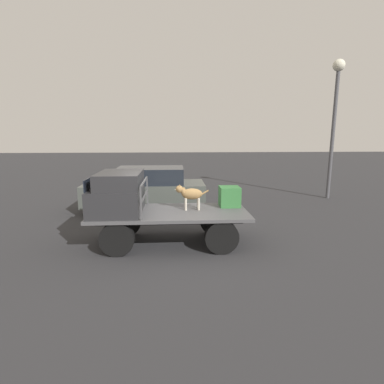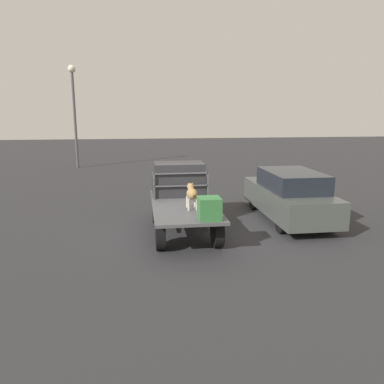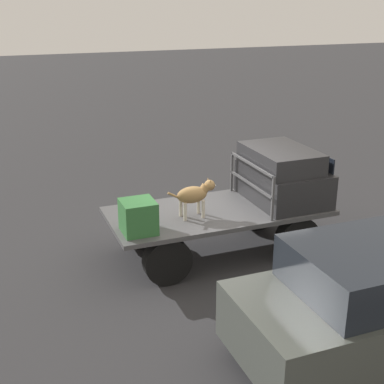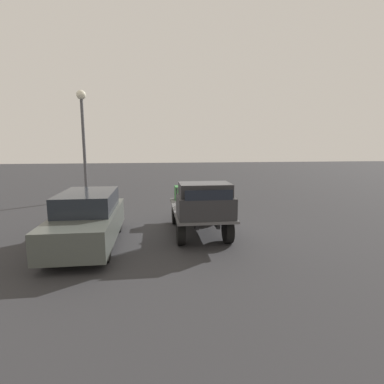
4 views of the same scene
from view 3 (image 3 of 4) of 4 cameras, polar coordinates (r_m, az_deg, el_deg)
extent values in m
plane|color=#2D2D30|center=(10.18, 2.74, -6.45)|extent=(80.00, 80.00, 0.00)
cylinder|color=black|center=(11.13, 7.12, -1.89)|extent=(0.82, 0.24, 0.82)
cylinder|color=black|center=(9.97, 11.14, -4.83)|extent=(0.82, 0.24, 0.82)
cylinder|color=black|center=(10.25, -5.33, -3.79)|extent=(0.82, 0.24, 0.82)
cylinder|color=black|center=(8.97, -2.64, -7.36)|extent=(0.82, 0.24, 0.82)
cube|color=black|center=(10.15, 2.09, -2.11)|extent=(3.71, 0.10, 0.18)
cube|color=black|center=(9.62, 3.58, -3.43)|extent=(3.71, 0.10, 0.18)
cube|color=#4C4C4F|center=(9.84, 2.82, -2.05)|extent=(4.03, 1.80, 0.08)
cube|color=#28282B|center=(10.30, 9.70, 0.85)|extent=(1.25, 1.68, 0.64)
cube|color=#28282B|center=(10.10, 9.41, 3.55)|extent=(1.06, 1.55, 0.39)
cube|color=black|center=(10.49, 12.73, 3.60)|extent=(0.02, 1.38, 0.29)
cube|color=#4C4C4F|center=(10.65, 4.26, 2.18)|extent=(0.04, 0.04, 0.80)
cube|color=#4C4C4F|center=(9.27, 8.61, -0.73)|extent=(0.04, 0.04, 0.80)
cube|color=#4C4C4F|center=(9.83, 6.37, 2.93)|extent=(0.04, 1.64, 0.04)
cube|color=#4C4C4F|center=(9.95, 6.29, 0.83)|extent=(0.04, 1.64, 0.04)
cylinder|color=beige|center=(9.56, 0.71, -1.40)|extent=(0.06, 0.06, 0.32)
cylinder|color=beige|center=(9.37, 1.22, -1.85)|extent=(0.06, 0.06, 0.32)
cylinder|color=beige|center=(9.45, -1.21, -1.67)|extent=(0.06, 0.06, 0.32)
cylinder|color=beige|center=(9.26, -0.73, -2.14)|extent=(0.06, 0.06, 0.32)
ellipsoid|color=olive|center=(9.32, 0.00, -0.30)|extent=(0.55, 0.29, 0.29)
sphere|color=beige|center=(9.39, 0.86, -0.48)|extent=(0.13, 0.13, 0.13)
cylinder|color=olive|center=(9.37, 1.33, 0.35)|extent=(0.21, 0.16, 0.20)
sphere|color=olive|center=(9.39, 1.89, 0.73)|extent=(0.19, 0.19, 0.19)
cone|color=beige|center=(9.43, 2.35, 0.70)|extent=(0.11, 0.11, 0.11)
cone|color=olive|center=(9.41, 1.71, 1.29)|extent=(0.06, 0.08, 0.10)
cone|color=olive|center=(9.31, 1.97, 1.09)|extent=(0.06, 0.08, 0.10)
cylinder|color=olive|center=(9.20, -1.93, -0.39)|extent=(0.23, 0.04, 0.16)
cube|color=#337038|center=(8.81, -5.75, -2.64)|extent=(0.55, 0.55, 0.55)
cylinder|color=black|center=(7.70, 8.90, -13.61)|extent=(0.60, 0.20, 0.60)
camera|label=1|loc=(16.38, -8.64, 13.90)|focal=28.00mm
camera|label=2|loc=(11.61, -56.46, 5.93)|focal=35.00mm
camera|label=4|loc=(15.54, 43.08, 9.39)|focal=28.00mm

